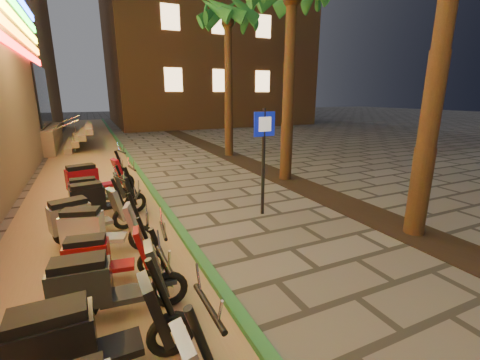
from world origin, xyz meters
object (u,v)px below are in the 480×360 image
scooter_9 (97,228)px  scooter_11 (100,198)px  scooter_7 (104,284)px  scooter_12 (94,191)px  scooter_10 (84,216)px  scooter_13 (93,179)px  scooter_8 (104,257)px  scooter_6 (85,338)px  pedestrian_sign (264,147)px

scooter_9 → scooter_11: bearing=102.8°
scooter_7 → scooter_12: bearing=95.8°
scooter_7 → scooter_10: bearing=100.6°
scooter_9 → scooter_13: (0.01, 3.64, 0.07)m
scooter_7 → scooter_10: 2.74m
scooter_7 → scooter_8: 0.90m
scooter_8 → scooter_9: bearing=101.2°
scooter_7 → scooter_12: 4.65m
scooter_7 → scooter_8: bearing=93.7°
scooter_6 → scooter_10: 3.70m
scooter_8 → scooter_9: size_ratio=0.91×
pedestrian_sign → scooter_6: pedestrian_sign is taller
scooter_6 → scooter_9: 2.98m
scooter_11 → scooter_12: bearing=88.9°
pedestrian_sign → scooter_9: (-3.74, -0.52, -1.16)m
scooter_8 → scooter_12: (-0.04, 3.75, 0.03)m
scooter_8 → scooter_13: (-0.04, 4.74, 0.11)m
scooter_6 → scooter_13: bearing=87.4°
scooter_6 → scooter_13: scooter_13 is taller
scooter_6 → scooter_12: scooter_6 is taller
pedestrian_sign → scooter_9: bearing=-177.1°
scooter_13 → pedestrian_sign: bearing=-53.7°
scooter_9 → scooter_13: scooter_13 is taller
scooter_7 → scooter_8: (0.03, 0.90, -0.07)m
scooter_7 → scooter_13: 5.64m
scooter_6 → scooter_13: (0.21, 6.62, 0.02)m
scooter_7 → scooter_12: scooter_7 is taller
scooter_7 → scooter_8: scooter_7 is taller
scooter_6 → scooter_10: bearing=89.4°
scooter_10 → scooter_7: bearing=-102.7°
pedestrian_sign → scooter_8: bearing=-161.3°
scooter_6 → scooter_10: (-0.02, 3.70, -0.03)m
scooter_12 → scooter_10: bearing=-98.1°
scooter_6 → pedestrian_sign: bearing=40.8°
scooter_9 → scooter_11: size_ratio=0.95×
scooter_6 → scooter_13: 6.62m
scooter_10 → scooter_8: bearing=-99.3°
scooter_12 → scooter_11: bearing=-84.4°
scooter_9 → scooter_11: scooter_11 is taller
pedestrian_sign → scooter_7: size_ratio=1.50×
scooter_10 → scooter_13: 2.92m
pedestrian_sign → scooter_6: (-3.94, -3.50, -1.11)m
scooter_7 → scooter_9: 2.00m
scooter_10 → scooter_12: size_ratio=1.07×
scooter_12 → scooter_13: 1.00m
scooter_11 → scooter_12: (-0.10, 0.84, -0.04)m
scooter_11 → scooter_7: bearing=-99.5°
scooter_10 → scooter_9: bearing=-91.1°
pedestrian_sign → scooter_6: 5.38m
scooter_8 → scooter_6: bearing=-89.0°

